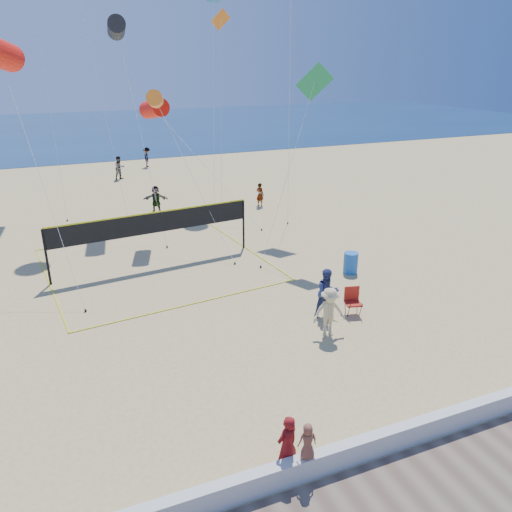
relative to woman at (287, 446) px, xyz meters
name	(u,v)px	position (x,y,z in m)	size (l,w,h in m)	color
ground	(288,391)	(1.35, 2.70, -0.77)	(120.00, 120.00, 0.00)	tan
ocean	(88,129)	(1.35, 64.70, -0.76)	(140.00, 50.00, 0.03)	#102D4E
seawall	(345,454)	(1.35, -0.30, -0.47)	(32.00, 0.30, 0.60)	silver
woman	(287,446)	(0.00, 0.00, 0.00)	(0.56, 0.37, 1.55)	maroon
toddler	(308,441)	(0.34, -0.31, 0.26)	(0.43, 0.28, 0.87)	brown
bystander_a	(327,293)	(4.58, 6.17, 0.15)	(0.90, 0.70, 1.86)	navy
bystander_b	(329,312)	(3.98, 4.98, 0.10)	(1.13, 0.65, 1.74)	#C9B886
far_person_1	(156,199)	(1.67, 21.91, 0.04)	(1.51, 0.48, 1.63)	gray
far_person_2	(260,195)	(8.08, 20.71, -0.02)	(0.55, 0.36, 1.51)	gray
far_person_3	(120,168)	(0.95, 31.99, 0.12)	(0.87, 0.68, 1.80)	gray
far_person_4	(147,157)	(3.86, 35.97, 0.07)	(1.09, 0.63, 1.69)	gray
camp_chair	(352,299)	(5.56, 5.99, -0.18)	(0.67, 0.78, 1.16)	#A01C12
trash_barrel	(351,263)	(7.59, 9.28, -0.31)	(0.62, 0.62, 0.93)	#1A58AD
volleyball_net	(153,229)	(-0.16, 13.52, 0.94)	(10.30, 10.17, 2.49)	black
kite_1	(116,28)	(0.21, 21.62, 9.55)	(1.22, 7.38, 10.94)	black
kite_2	(155,99)	(1.21, 17.74, 6.19)	(2.64, 6.67, 7.48)	orange
kite_4	(312,91)	(7.06, 12.48, 6.71)	(3.83, 1.75, 8.70)	#20914A
kite_9	(221,35)	(7.55, 26.18, 9.50)	(2.62, 4.97, 11.92)	orange
kite_10	(154,109)	(2.21, 23.18, 5.25)	(4.80, 8.44, 6.72)	red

